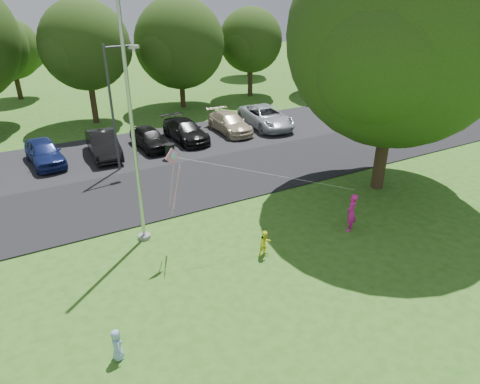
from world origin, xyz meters
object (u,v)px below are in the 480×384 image
flagpole (134,142)px  child_yellow (265,243)px  big_tree (399,41)px  trash_can (170,152)px  kite (178,168)px  woman (351,213)px  street_lamp (115,98)px  child_blue (117,345)px

flagpole → child_yellow: flagpole is taller
big_tree → child_yellow: big_tree is taller
flagpole → trash_can: 9.66m
big_tree → kite: 11.48m
big_tree → woman: size_ratio=7.46×
trash_can → woman: 12.10m
flagpole → child_yellow: bearing=-43.1°
street_lamp → child_yellow: street_lamp is taller
street_lamp → woman: bearing=-67.7°
child_blue → big_tree: bearing=-70.8°
woman → kite: (-6.71, 2.10, 2.60)m
flagpole → kite: size_ratio=1.39×
flagpole → big_tree: big_tree is taller
big_tree → child_blue: big_tree is taller
street_lamp → kite: bearing=-98.8°
street_lamp → trash_can: 4.58m
street_lamp → child_blue: (-3.85, -13.52, -3.57)m
child_yellow → big_tree: bearing=8.3°
flagpole → street_lamp: size_ratio=1.48×
kite → trash_can: bearing=52.2°
child_blue → woman: bearing=-76.9°
flagpole → child_yellow: size_ratio=9.60×
trash_can → woman: woman is taller
child_yellow → kite: kite is taller
trash_can → big_tree: big_tree is taller
woman → child_blue: bearing=-26.8°
flagpole → street_lamp: flagpole is taller
trash_can → child_yellow: 11.37m
flagpole → woman: size_ratio=5.99×
child_yellow → kite: bearing=135.1°
flagpole → street_lamp: bearing=80.6°
big_tree → woman: (-4.14, -2.55, -6.31)m
flagpole → trash_can: size_ratio=10.55×
trash_can → kite: bearing=-107.8°
kite → child_blue: bearing=-150.6°
street_lamp → child_blue: bearing=-113.5°
flagpole → big_tree: 12.36m
big_tree → street_lamp: bearing=140.5°
child_blue → kite: size_ratio=0.14×
street_lamp → big_tree: size_ratio=0.54×
trash_can → big_tree: (7.83, -8.97, 6.67)m
flagpole → kite: flagpole is taller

